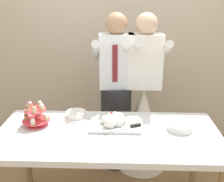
# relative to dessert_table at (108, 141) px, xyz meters

# --- Properties ---
(rear_wall) EXTENTS (5.20, 0.10, 2.90)m
(rear_wall) POSITION_rel_dessert_table_xyz_m (0.00, 1.44, 0.75)
(rear_wall) COLOR beige
(rear_wall) RESTS_ON ground_plane
(dessert_table) EXTENTS (1.80, 0.80, 0.78)m
(dessert_table) POSITION_rel_dessert_table_xyz_m (0.00, 0.00, 0.00)
(dessert_table) COLOR silver
(dessert_table) RESTS_ON ground_plane
(cupcake_stand) EXTENTS (0.23, 0.23, 0.21)m
(cupcake_stand) POSITION_rel_dessert_table_xyz_m (-0.61, 0.11, 0.16)
(cupcake_stand) COLOR #D83F4C
(cupcake_stand) RESTS_ON dessert_table
(main_cake_tray) EXTENTS (0.42, 0.32, 0.13)m
(main_cake_tray) POSITION_rel_dessert_table_xyz_m (0.05, 0.12, 0.11)
(main_cake_tray) COLOR silver
(main_cake_tray) RESTS_ON dessert_table
(plate_stack) EXTENTS (0.20, 0.20, 0.05)m
(plate_stack) POSITION_rel_dessert_table_xyz_m (0.59, 0.07, 0.10)
(plate_stack) COLOR white
(plate_stack) RESTS_ON dessert_table
(round_cake) EXTENTS (0.24, 0.24, 0.06)m
(round_cake) POSITION_rel_dessert_table_xyz_m (-0.30, 0.26, 0.10)
(round_cake) COLOR white
(round_cake) RESTS_ON dessert_table
(person_groom) EXTENTS (0.50, 0.53, 1.66)m
(person_groom) POSITION_rel_dessert_table_xyz_m (0.05, 0.69, 0.05)
(person_groom) COLOR #232328
(person_groom) RESTS_ON ground_plane
(person_bride) EXTENTS (0.56, 0.56, 1.66)m
(person_bride) POSITION_rel_dessert_table_xyz_m (0.33, 0.70, -0.12)
(person_bride) COLOR white
(person_bride) RESTS_ON ground_plane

